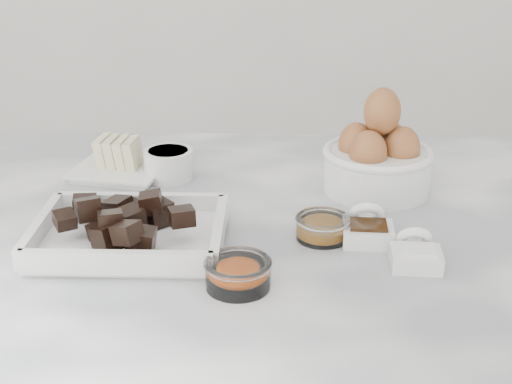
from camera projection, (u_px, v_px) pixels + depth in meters
marble_slab at (240, 242)px, 0.94m from camera, size 1.20×0.80×0.04m
chocolate_dish at (129, 227)px, 0.88m from camera, size 0.24×0.18×0.06m
butter_plate at (121, 161)px, 1.11m from camera, size 0.16×0.16×0.06m
sugar_ramekin at (169, 163)px, 1.09m from camera, size 0.08×0.08×0.05m
egg_bowl at (378, 158)px, 1.04m from camera, size 0.16×0.16×0.15m
honey_bowl at (322, 227)px, 0.90m from camera, size 0.07×0.07×0.03m
zest_bowl at (238, 273)px, 0.79m from camera, size 0.08×0.08×0.03m
vanilla_spoon at (368, 228)px, 0.90m from camera, size 0.07×0.08×0.05m
salt_spoon at (416, 253)px, 0.84m from camera, size 0.06×0.07×0.04m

